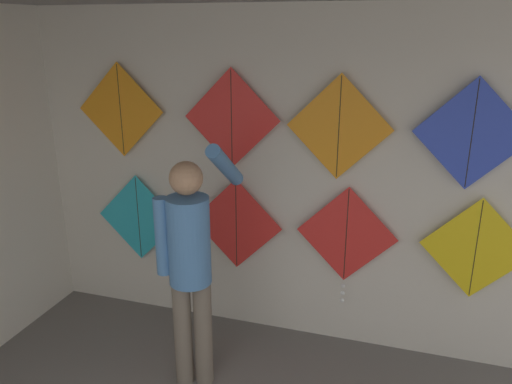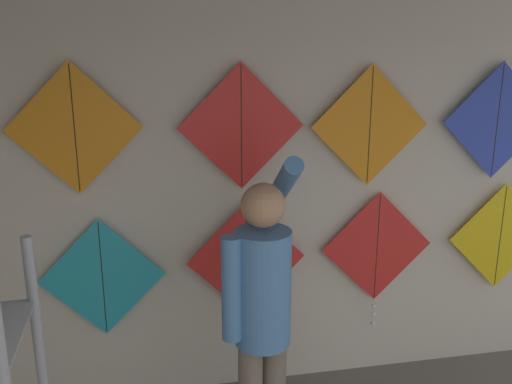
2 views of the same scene
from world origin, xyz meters
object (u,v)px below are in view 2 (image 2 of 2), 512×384
(shopkeeper, at_px, (262,308))
(kite_5, at_px, (241,127))
(kite_1, at_px, (246,260))
(kite_0, at_px, (103,278))
(kite_6, at_px, (370,126))
(kite_7, at_px, (497,121))
(kite_3, at_px, (500,236))
(kite_2, at_px, (377,250))
(kite_4, at_px, (74,129))

(shopkeeper, xyz_separation_m, kite_5, (0.03, 0.82, 0.86))
(kite_1, bearing_deg, kite_0, 180.00)
(kite_1, bearing_deg, shopkeeper, -94.07)
(kite_6, height_order, kite_7, kite_7)
(shopkeeper, relative_size, kite_3, 2.30)
(shopkeeper, distance_m, kite_2, 1.30)
(shopkeeper, xyz_separation_m, kite_0, (-0.90, 0.82, -0.12))
(kite_7, bearing_deg, kite_3, 0.00)
(kite_5, bearing_deg, kite_2, -0.03)
(kite_1, distance_m, kite_7, 2.00)
(kite_3, distance_m, kite_4, 3.11)
(kite_1, height_order, kite_6, kite_6)
(kite_0, height_order, kite_2, kite_2)
(shopkeeper, xyz_separation_m, kite_7, (1.84, 0.82, 0.84))
(kite_6, bearing_deg, kite_0, 180.00)
(shopkeeper, height_order, kite_1, shopkeeper)
(kite_2, distance_m, kite_3, 0.97)
(shopkeeper, bearing_deg, kite_1, 68.41)
(shopkeeper, distance_m, kite_4, 1.56)
(shopkeeper, height_order, kite_7, kite_7)
(kite_1, xyz_separation_m, kite_5, (-0.03, 0.00, 0.92))
(kite_2, bearing_deg, kite_1, 179.97)
(kite_4, relative_size, kite_5, 1.00)
(kite_0, relative_size, kite_6, 1.00)
(shopkeeper, xyz_separation_m, kite_3, (1.98, 0.82, -0.03))
(kite_6, bearing_deg, kite_2, -0.26)
(kite_0, relative_size, kite_1, 1.00)
(kite_4, bearing_deg, kite_7, 0.00)
(kite_0, relative_size, kite_3, 1.00)
(kite_2, bearing_deg, kite_5, 179.97)
(kite_1, xyz_separation_m, kite_4, (-1.05, 0.00, 0.94))
(kite_4, distance_m, kite_5, 1.02)
(kite_3, bearing_deg, kite_5, 180.00)
(kite_3, height_order, kite_4, kite_4)
(kite_1, height_order, kite_3, kite_3)
(shopkeeper, bearing_deg, kite_2, 21.66)
(kite_1, bearing_deg, kite_6, 0.00)
(kite_4, xyz_separation_m, kite_6, (1.89, 0.00, -0.04))
(shopkeeper, bearing_deg, kite_4, 122.97)
(kite_1, height_order, kite_2, kite_2)
(shopkeeper, height_order, kite_4, kite_4)
(kite_3, distance_m, kite_7, 0.88)
(kite_5, bearing_deg, kite_3, 0.00)
(kite_2, relative_size, kite_5, 1.25)
(shopkeeper, distance_m, kite_3, 2.14)
(kite_2, xyz_separation_m, kite_6, (-0.11, 0.00, 0.90))
(kite_4, height_order, kite_6, kite_4)
(kite_1, bearing_deg, kite_5, 180.00)
(kite_0, xyz_separation_m, kite_4, (-0.09, 0.00, 0.99))
(kite_6, bearing_deg, kite_5, 180.00)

